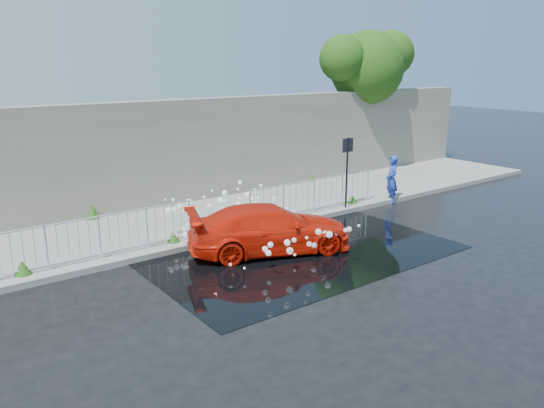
% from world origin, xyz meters
% --- Properties ---
extents(ground, '(90.00, 90.00, 0.00)m').
position_xyz_m(ground, '(0.00, 0.00, 0.00)').
color(ground, black).
rests_on(ground, ground).
extents(pavement, '(30.00, 4.00, 0.15)m').
position_xyz_m(pavement, '(0.00, 5.00, 0.07)').
color(pavement, slate).
rests_on(pavement, ground).
extents(curb, '(30.00, 0.25, 0.16)m').
position_xyz_m(curb, '(0.00, 3.00, 0.08)').
color(curb, slate).
rests_on(curb, ground).
extents(retaining_wall, '(30.00, 0.60, 3.50)m').
position_xyz_m(retaining_wall, '(0.00, 7.20, 1.90)').
color(retaining_wall, '#6D695C').
rests_on(retaining_wall, pavement).
extents(puddle, '(8.00, 5.00, 0.01)m').
position_xyz_m(puddle, '(0.50, 1.00, 0.01)').
color(puddle, black).
rests_on(puddle, ground).
extents(sign_post, '(0.45, 0.06, 2.50)m').
position_xyz_m(sign_post, '(4.20, 3.10, 1.72)').
color(sign_post, black).
rests_on(sign_post, ground).
extents(tree, '(5.00, 3.21, 6.23)m').
position_xyz_m(tree, '(9.55, 7.41, 4.74)').
color(tree, '#332114').
rests_on(tree, ground).
extents(railing_left, '(5.05, 0.05, 1.10)m').
position_xyz_m(railing_left, '(-4.00, 3.35, 0.74)').
color(railing_left, silver).
rests_on(railing_left, pavement).
extents(railing_right, '(5.05, 0.05, 1.10)m').
position_xyz_m(railing_right, '(3.00, 3.35, 0.74)').
color(railing_right, silver).
rests_on(railing_right, pavement).
extents(weeds, '(12.17, 3.93, 0.43)m').
position_xyz_m(weeds, '(-0.36, 4.59, 0.33)').
color(weeds, '#1C4111').
rests_on(weeds, pavement).
extents(water_spray, '(3.71, 5.61, 1.12)m').
position_xyz_m(water_spray, '(-0.22, 2.59, 0.68)').
color(water_spray, white).
rests_on(water_spray, ground).
extents(red_car, '(4.66, 3.15, 1.25)m').
position_xyz_m(red_car, '(-0.09, 1.57, 0.63)').
color(red_car, red).
rests_on(red_car, ground).
extents(person, '(0.65, 0.74, 1.69)m').
position_xyz_m(person, '(6.34, 3.00, 0.85)').
color(person, '#213BA6').
rests_on(person, ground).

